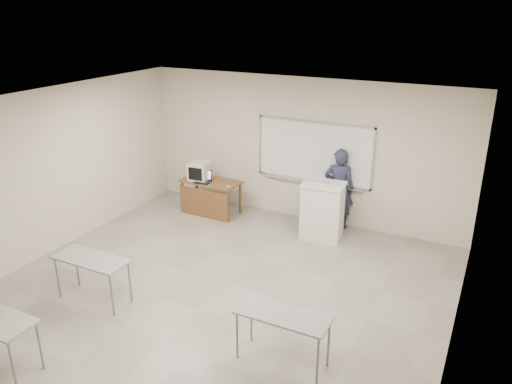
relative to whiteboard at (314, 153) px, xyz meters
The scene contains 10 objects.
floor 4.25m from the whiteboard, 94.32° to the right, with size 7.00×8.00×0.01m, color gray.
whiteboard is the anchor object (origin of this frame).
student_desks 5.39m from the whiteboard, 93.23° to the right, with size 4.40×2.20×0.73m.
instructor_desk 2.44m from the whiteboard, 159.69° to the right, with size 1.29×0.64×0.75m.
podium 1.29m from the whiteboard, 56.93° to the right, with size 0.81×0.59×1.14m.
crt_monitor 2.51m from the whiteboard, 163.70° to the right, with size 0.43×0.47×0.40m.
laptop 2.43m from the whiteboard, 160.20° to the right, with size 0.33×0.31×0.24m.
mouse 1.91m from the whiteboard, 150.75° to the right, with size 0.10×0.07×0.04m, color #A4A9AC.
keyboard 0.90m from the whiteboard, 65.31° to the right, with size 0.48×0.16×0.03m, color beige.
presenter 0.89m from the whiteboard, 11.26° to the right, with size 0.61×0.40×1.68m, color black.
Camera 1 is at (3.68, -5.36, 4.37)m, focal length 35.00 mm.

